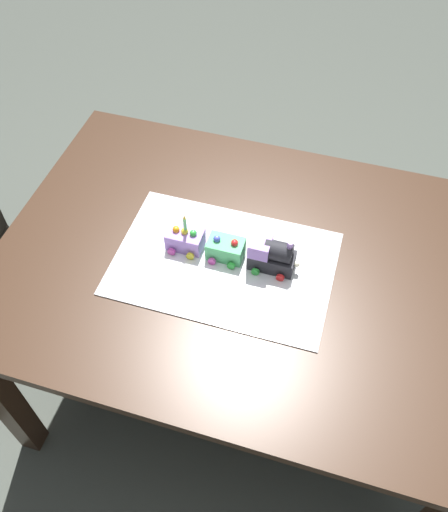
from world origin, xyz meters
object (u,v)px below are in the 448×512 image
cake_car_caboose_lavender (185,240)px  dining_table (245,283)px  birthday_candle (184,224)px  cake_car_flatbed_mint_green (225,250)px  cake_locomotive (271,256)px

cake_car_caboose_lavender → dining_table: bearing=-178.5°
birthday_candle → dining_table: bearing=-178.5°
dining_table → cake_car_caboose_lavender: bearing=1.5°
cake_car_caboose_lavender → cake_car_flatbed_mint_green: bearing=180.0°
cake_car_flatbed_mint_green → cake_car_caboose_lavender: 0.12m
cake_locomotive → cake_car_caboose_lavender: 0.25m
cake_locomotive → dining_table: bearing=-4.0°
cake_locomotive → cake_car_caboose_lavender: bearing=0.0°
dining_table → cake_locomotive: (-0.07, 0.00, 0.16)m
cake_car_caboose_lavender → cake_locomotive: bearing=-180.0°
cake_car_flatbed_mint_green → cake_car_caboose_lavender: same height
cake_locomotive → cake_car_flatbed_mint_green: cake_locomotive is taller
birthday_candle → cake_car_flatbed_mint_green: bearing=-180.0°
cake_car_flatbed_mint_green → birthday_candle: size_ratio=1.82×
cake_locomotive → birthday_candle: birthday_candle is taller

